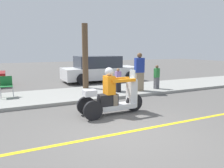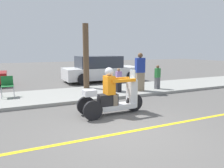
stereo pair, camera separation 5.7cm
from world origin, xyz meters
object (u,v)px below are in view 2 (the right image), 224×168
Objects in this scene: spectator_with_child at (140,73)px; folding_chair_curbside at (7,84)px; spectator_mid_group at (119,81)px; tree_trunk at (86,56)px; spectator_end_of_line at (157,77)px; parked_car_lot_left at (101,69)px; motorcycle_trike at (112,97)px.

spectator_with_child reaches higher than folding_chair_curbside.
spectator_mid_group is 0.34× the size of tree_trunk.
parked_car_lot_left is (-1.18, 4.17, 0.07)m from spectator_end_of_line.
parked_car_lot_left is 1.56× the size of tree_trunk.
tree_trunk is (3.47, 0.62, 1.02)m from folding_chair_curbside.
motorcycle_trike is 4.30m from tree_trunk.
motorcycle_trike is 2.01× the size of spectator_mid_group.
motorcycle_trike is at bearing -109.49° from parked_car_lot_left.
spectator_with_child is 1.07m from spectator_mid_group.
spectator_mid_group is (-2.04, 0.05, -0.04)m from spectator_end_of_line.
motorcycle_trike is at bearing -120.70° from spectator_mid_group.
spectator_with_child reaches higher than motorcycle_trike.
motorcycle_trike is at bearing -50.08° from folding_chair_curbside.
spectator_mid_group is at bearing 178.55° from spectator_end_of_line.
spectator_with_child is 1.52× the size of spectator_end_of_line.
spectator_with_child is at bearing -11.34° from folding_chair_curbside.
spectator_end_of_line is 4.33m from parked_car_lot_left.
spectator_mid_group is at bearing -59.47° from tree_trunk.
spectator_with_child is at bearing -176.67° from spectator_end_of_line.
spectator_mid_group is at bearing 173.77° from spectator_with_child.
tree_trunk is at bearing 138.86° from spectator_with_child.
motorcycle_trike is 4.30m from spectator_end_of_line.
spectator_end_of_line is at bearing -1.45° from spectator_mid_group.
spectator_mid_group is (1.49, 2.51, 0.10)m from motorcycle_trike.
spectator_with_child is 0.56× the size of tree_trunk.
tree_trunk reaches higher than folding_chair_curbside.
spectator_with_child is 5.54m from folding_chair_curbside.
folding_chair_curbside is 6.13m from parked_car_lot_left.
spectator_with_child is (2.51, 2.40, 0.42)m from motorcycle_trike.
parked_car_lot_left is (0.86, 4.12, 0.11)m from spectator_mid_group.
tree_trunk is at bearing 150.99° from spectator_end_of_line.
folding_chair_curbside is at bearing 168.66° from spectator_with_child.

